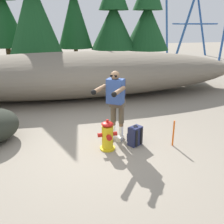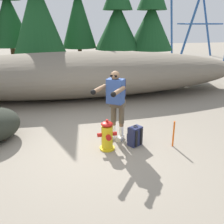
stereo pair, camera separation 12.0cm
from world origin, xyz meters
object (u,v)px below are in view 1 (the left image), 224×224
at_px(fire_hydrant, 107,136).
at_px(survey_stake, 173,133).
at_px(spare_backpack, 135,136).
at_px(utility_worker, 116,98).

relative_size(fire_hydrant, survey_stake, 1.16).
distance_m(fire_hydrant, spare_backpack, 0.66).
xyz_separation_m(utility_worker, survey_stake, (1.19, -0.57, -0.75)).
xyz_separation_m(spare_backpack, survey_stake, (0.82, -0.24, 0.08)).
bearing_deg(utility_worker, spare_backpack, 83.23).
height_order(utility_worker, spare_backpack, utility_worker).
bearing_deg(utility_worker, survey_stake, 99.63).
height_order(fire_hydrant, spare_backpack, fire_hydrant).
height_order(spare_backpack, survey_stake, survey_stake).
distance_m(fire_hydrant, utility_worker, 0.89).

